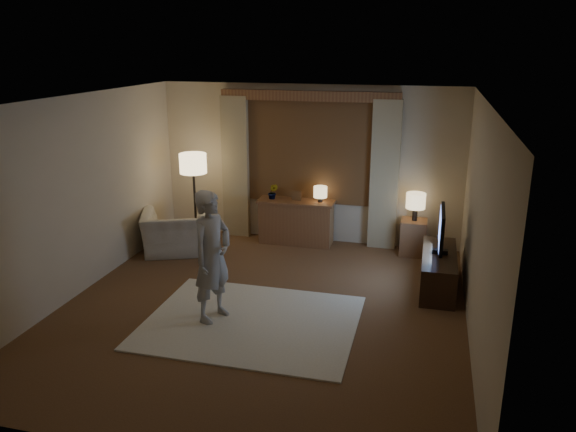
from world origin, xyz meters
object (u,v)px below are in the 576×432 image
(side_table, at_px, (413,237))
(person, at_px, (212,256))
(armchair, at_px, (177,232))
(sideboard, at_px, (296,223))
(tv_stand, at_px, (438,271))

(side_table, xyz_separation_m, person, (-2.24, -2.85, 0.54))
(armchair, bearing_deg, sideboard, -175.19)
(armchair, distance_m, tv_stand, 4.07)
(sideboard, height_order, side_table, sideboard)
(sideboard, distance_m, person, 2.96)
(side_table, bearing_deg, armchair, -166.97)
(tv_stand, bearing_deg, armchair, 174.62)
(tv_stand, bearing_deg, person, -148.27)
(side_table, relative_size, tv_stand, 0.40)
(side_table, height_order, tv_stand, side_table)
(side_table, distance_m, person, 3.66)
(sideboard, xyz_separation_m, person, (-0.32, -2.90, 0.47))
(armchair, xyz_separation_m, side_table, (3.66, 0.85, -0.06))
(tv_stand, relative_size, person, 0.88)
(sideboard, distance_m, side_table, 1.92)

